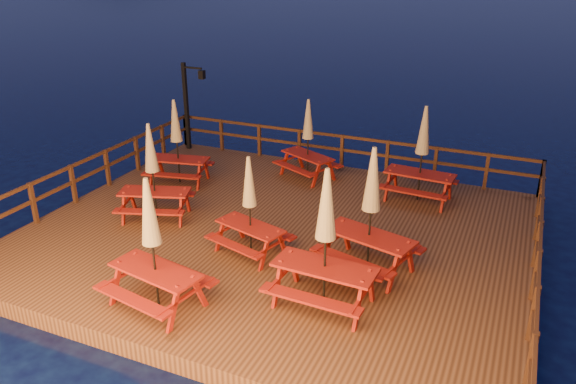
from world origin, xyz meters
name	(u,v)px	position (x,y,z in m)	size (l,w,h in m)	color
ground	(279,245)	(0.00, 0.00, 0.00)	(500.00, 500.00, 0.00)	black
deck	(279,238)	(0.00, 0.00, 0.20)	(12.00, 10.00, 0.40)	#432615
deck_piles	(279,255)	(0.00, 0.00, -0.30)	(11.44, 9.44, 1.40)	#31210F
railing	(306,178)	(0.00, 1.78, 1.16)	(11.80, 9.75, 1.10)	#31210F
lamp_post	(190,99)	(-5.39, 4.55, 2.20)	(0.85, 0.18, 3.00)	black
picnic_table_0	(308,138)	(-0.69, 3.65, 1.67)	(2.14, 1.99, 2.44)	maroon
picnic_table_1	(371,209)	(2.53, -0.90, 1.85)	(2.31, 2.06, 2.80)	maroon
picnic_table_2	(326,237)	(2.12, -2.52, 1.88)	(2.06, 1.72, 2.84)	maroon
picnic_table_3	(250,205)	(-0.11, -1.28, 1.62)	(1.95, 1.75, 2.35)	maroon
picnic_table_4	(152,170)	(-3.21, -0.60, 1.72)	(2.15, 1.96, 2.54)	maroon
picnic_table_5	(152,242)	(-0.83, -3.85, 1.79)	(2.11, 1.85, 2.67)	maroon
picnic_table_6	(177,140)	(-4.05, 1.72, 1.71)	(2.03, 1.79, 2.52)	maroon
picnic_table_7	(422,153)	(2.77, 3.28, 1.79)	(1.98, 1.68, 2.68)	maroon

